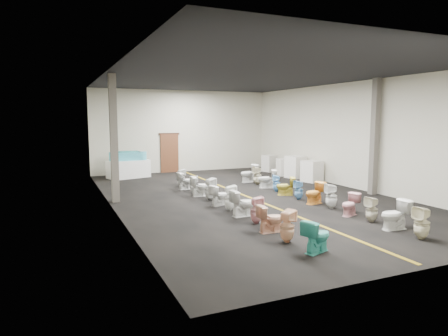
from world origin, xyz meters
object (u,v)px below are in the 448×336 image
(toilet_left_0, at_px, (317,236))
(toilet_left_2, at_px, (271,218))
(toilet_left_6, at_px, (219,195))
(toilet_right_9, at_px, (267,179))
(toilet_left_7, at_px, (210,189))
(toilet_right_10, at_px, (258,176))
(bathtub, at_px, (128,157))
(toilet_left_3, at_px, (256,210))
(toilet_right_1, at_px, (395,215))
(appliance_crate_a, at_px, (312,171))
(toilet_right_7, at_px, (285,186))
(appliance_crate_b, at_px, (295,167))
(toilet_left_11, at_px, (181,178))
(toilet_right_4, at_px, (331,196))
(toilet_left_9, at_px, (194,184))
(toilet_right_11, at_px, (249,173))
(toilet_left_5, at_px, (230,198))
(toilet_right_6, at_px, (299,190))
(appliance_crate_c, at_px, (285,167))
(toilet_left_10, at_px, (186,181))
(toilet_left_1, at_px, (287,226))
(toilet_right_3, at_px, (350,205))
(display_table, at_px, (128,169))
(toilet_right_5, at_px, (315,193))
(appliance_crate_d, at_px, (269,163))
(toilet_left_4, at_px, (243,203))
(toilet_right_2, at_px, (372,209))
(toilet_right_8, at_px, (277,183))
(toilet_right_0, at_px, (422,223))
(toilet_left_8, at_px, (201,186))

(toilet_left_0, height_order, toilet_left_2, toilet_left_0)
(toilet_left_6, distance_m, toilet_right_9, 3.99)
(toilet_left_7, height_order, toilet_right_10, toilet_left_7)
(bathtub, relative_size, toilet_left_3, 2.37)
(toilet_right_10, bearing_deg, toilet_right_1, -0.66)
(appliance_crate_a, relative_size, toilet_right_7, 1.39)
(appliance_crate_b, distance_m, toilet_left_11, 6.00)
(toilet_left_7, xyz_separation_m, toilet_right_4, (3.18, -2.85, 0.01))
(toilet_left_9, height_order, toilet_right_4, toilet_right_4)
(toilet_left_3, relative_size, toilet_right_10, 0.96)
(toilet_left_9, relative_size, toilet_right_11, 0.83)
(toilet_left_5, bearing_deg, toilet_right_6, -74.85)
(appliance_crate_c, relative_size, toilet_left_10, 1.20)
(toilet_left_0, distance_m, toilet_left_1, 0.90)
(toilet_left_10, bearing_deg, toilet_right_3, -160.12)
(display_table, relative_size, toilet_left_10, 2.73)
(toilet_left_7, relative_size, toilet_right_3, 1.19)
(appliance_crate_b, distance_m, appliance_crate_c, 0.95)
(toilet_right_5, bearing_deg, toilet_left_0, -47.92)
(appliance_crate_a, distance_m, toilet_left_0, 10.15)
(appliance_crate_d, relative_size, toilet_right_4, 1.10)
(toilet_left_10, xyz_separation_m, toilet_right_6, (3.13, -3.69, -0.01))
(bathtub, distance_m, toilet_right_1, 13.30)
(appliance_crate_a, height_order, toilet_left_4, appliance_crate_a)
(toilet_right_2, bearing_deg, toilet_left_5, -139.11)
(toilet_left_11, xyz_separation_m, toilet_right_9, (3.23, -1.92, 0.02))
(appliance_crate_c, relative_size, toilet_right_11, 1.05)
(toilet_left_10, height_order, toilet_right_8, toilet_left_10)
(toilet_left_11, height_order, toilet_right_1, toilet_right_1)
(toilet_right_8, xyz_separation_m, toilet_right_10, (0.11, 1.84, 0.07))
(toilet_left_3, height_order, toilet_left_6, toilet_left_3)
(toilet_right_11, bearing_deg, toilet_right_5, -2.09)
(toilet_right_1, height_order, toilet_right_3, toilet_right_1)
(toilet_left_5, distance_m, toilet_right_6, 3.08)
(toilet_left_5, distance_m, toilet_left_7, 1.73)
(toilet_right_0, relative_size, toilet_right_1, 1.02)
(appliance_crate_a, relative_size, appliance_crate_d, 1.09)
(toilet_right_1, bearing_deg, toilet_right_0, -0.66)
(toilet_left_4, xyz_separation_m, toilet_right_8, (3.06, 3.14, -0.06))
(toilet_left_6, bearing_deg, toilet_left_8, -18.76)
(bathtub, height_order, toilet_right_0, bathtub)
(toilet_left_10, bearing_deg, toilet_left_8, 175.28)
(toilet_left_2, relative_size, toilet_left_8, 0.95)
(toilet_right_1, bearing_deg, appliance_crate_c, 168.30)
(toilet_left_0, bearing_deg, toilet_right_8, -42.60)
(appliance_crate_b, xyz_separation_m, toilet_left_2, (-6.00, -7.89, -0.18))
(bathtub, relative_size, toilet_left_5, 2.25)
(appliance_crate_b, xyz_separation_m, toilet_right_9, (-2.76, -1.99, -0.15))
(toilet_right_11, bearing_deg, toilet_right_6, -3.43)
(toilet_left_5, bearing_deg, toilet_left_0, -173.98)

